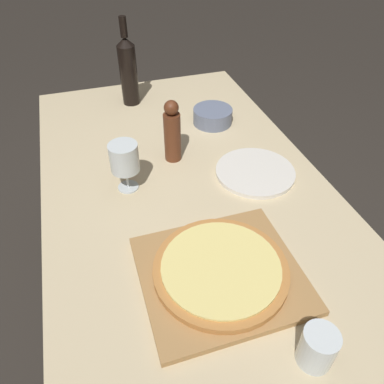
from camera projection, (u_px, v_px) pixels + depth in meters
The scene contains 10 objects.
ground_plane at pixel (191, 321), 1.63m from camera, with size 12.00×12.00×0.00m, color #2D2823.
dining_table at pixel (190, 214), 1.20m from camera, with size 0.88×1.66×0.74m.
cutting_board at pixel (220, 274), 0.91m from camera, with size 0.38×0.35×0.02m.
pizza at pixel (221, 269), 0.90m from camera, with size 0.33×0.33×0.02m.
wine_bottle at pixel (128, 70), 1.50m from camera, with size 0.07×0.07×0.35m.
pepper_mill at pixel (171, 133), 1.22m from camera, with size 0.06×0.06×0.22m.
wine_glass at pixel (124, 159), 1.10m from camera, with size 0.09×0.09×0.16m.
small_bowl at pixel (213, 116), 1.45m from camera, with size 0.15×0.15×0.06m.
drinking_tumbler at pixel (318, 348), 0.73m from camera, with size 0.07×0.07×0.09m.
dinner_plate at pixel (255, 172), 1.22m from camera, with size 0.26×0.26×0.01m.
Camera 1 is at (-0.26, -0.82, 1.49)m, focal length 35.00 mm.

